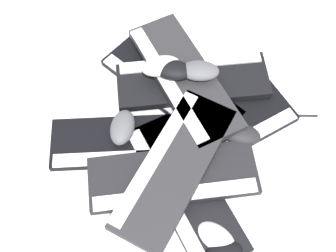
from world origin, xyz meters
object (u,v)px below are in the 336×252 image
object	(u,v)px
keyboard_7	(174,167)
keyboard_5	(184,78)
keyboard_1	(170,88)
keyboard_3	(185,189)
keyboard_2	(131,142)
mouse_2	(199,71)
keyboard_4	(193,80)
mouse_1	(216,238)
mouse_4	(241,134)
keyboard_6	(171,177)
keyboard_0	(221,133)
mouse_6	(122,127)
mouse_3	(173,70)
mouse_5	(162,66)

from	to	relation	value
keyboard_7	keyboard_5	bearing A→B (deg)	77.41
keyboard_1	keyboard_3	bearing A→B (deg)	-89.68
keyboard_2	mouse_2	distance (m)	0.28
keyboard_3	keyboard_7	size ratio (longest dim) A/B	1.04
keyboard_3	keyboard_5	world-z (taller)	keyboard_5
keyboard_1	keyboard_4	size ratio (longest dim) A/B	0.97
mouse_1	mouse_4	bearing A→B (deg)	-66.38
keyboard_1	keyboard_6	distance (m)	0.30
keyboard_0	mouse_2	size ratio (longest dim) A/B	4.21
keyboard_1	mouse_6	size ratio (longest dim) A/B	3.88
keyboard_1	keyboard_5	xyz separation A→B (m)	(0.04, -0.01, 0.06)
mouse_3	mouse_5	distance (m)	0.03
keyboard_0	keyboard_1	size ratio (longest dim) A/B	1.09
mouse_3	keyboard_5	bearing A→B (deg)	5.31
keyboard_1	mouse_5	size ratio (longest dim) A/B	3.88
keyboard_7	mouse_2	size ratio (longest dim) A/B	4.07
keyboard_4	keyboard_5	distance (m)	0.04
keyboard_0	keyboard_5	bearing A→B (deg)	118.96
mouse_4	mouse_5	size ratio (longest dim) A/B	1.00
mouse_6	keyboard_1	bearing A→B (deg)	-31.86
keyboard_5	keyboard_7	size ratio (longest dim) A/B	1.04
keyboard_2	mouse_2	bearing A→B (deg)	35.95
mouse_1	mouse_4	xyz separation A→B (m)	(0.11, 0.27, 0.03)
keyboard_7	mouse_4	bearing A→B (deg)	24.17
mouse_3	mouse_6	distance (m)	0.21
keyboard_7	keyboard_2	bearing A→B (deg)	133.67
keyboard_7	keyboard_0	bearing A→B (deg)	37.32
keyboard_0	keyboard_4	bearing A→B (deg)	109.45
keyboard_3	mouse_3	world-z (taller)	mouse_3
keyboard_3	mouse_6	bearing A→B (deg)	129.34
keyboard_1	keyboard_5	distance (m)	0.07
keyboard_6	mouse_1	bearing A→B (deg)	-60.03
keyboard_6	mouse_3	bearing A→B (deg)	82.74
mouse_6	keyboard_2	bearing A→B (deg)	-133.90
keyboard_6	mouse_3	distance (m)	0.30
keyboard_0	mouse_4	bearing A→B (deg)	-28.95
keyboard_1	keyboard_6	world-z (taller)	keyboard_6
mouse_4	keyboard_1	bearing A→B (deg)	-28.19
keyboard_6	mouse_3	world-z (taller)	mouse_3
keyboard_4	keyboard_5	bearing A→B (deg)	-160.74
mouse_2	mouse_6	world-z (taller)	mouse_2
mouse_1	mouse_5	xyz separation A→B (m)	(-0.09, 0.47, 0.09)
keyboard_0	mouse_4	xyz separation A→B (m)	(0.05, -0.03, 0.04)
mouse_2	mouse_3	xyz separation A→B (m)	(-0.07, 0.01, 0.00)
keyboard_6	mouse_4	size ratio (longest dim) A/B	4.02
keyboard_6	keyboard_7	distance (m)	0.04
keyboard_0	mouse_5	xyz separation A→B (m)	(-0.15, 0.18, 0.10)
keyboard_7	mouse_3	xyz separation A→B (m)	(0.03, 0.28, 0.04)
mouse_1	keyboard_1	bearing A→B (deg)	-36.80
keyboard_5	keyboard_7	world-z (taller)	same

